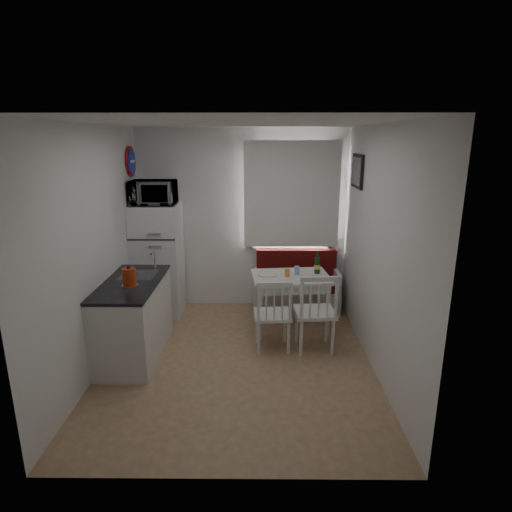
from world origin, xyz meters
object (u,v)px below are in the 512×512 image
Objects in this scene: dining_table at (291,282)px; wine_bottle at (317,262)px; bench at (296,291)px; chair_right at (316,305)px; microwave at (153,193)px; fridge at (158,260)px; kitchen_counter at (134,318)px; chair_left at (273,308)px; kettle at (129,277)px.

dining_table is 3.47× the size of wine_bottle.
chair_right is (0.11, -1.30, 0.31)m from bench.
microwave is 1.95× the size of wine_bottle.
chair_right is at bearing -75.45° from dining_table.
chair_right is 2.41m from fridge.
kitchen_counter is 1.08× the size of bench.
kitchen_counter is at bearing -90.94° from microwave.
fridge is at bearing -176.85° from bench.
chair_right reaches higher than chair_left.
kettle is (0.03, -1.39, -0.73)m from microwave.
microwave is 2.53× the size of kettle.
bench is 2.45m from microwave.
kitchen_counter is at bearing 178.21° from chair_left.
kettle is (-1.80, -0.92, 0.36)m from dining_table.
fridge reaches higher than wine_bottle.
wine_bottle is (2.15, 1.02, -0.13)m from kettle.
kettle is at bearing -158.86° from dining_table.
fridge reaches higher than bench.
fridge is 2.22m from wine_bottle.
kettle is 2.39m from wine_bottle.
wine_bottle reaches higher than chair_right.
kitchen_counter reaches higher than chair_left.
kettle reaches higher than chair_right.
bench is 0.83m from wine_bottle.
fridge reaches higher than chair_right.
kitchen_counter is 2.39m from wine_bottle.
chair_right is (0.50, -0.01, 0.05)m from chair_left.
kitchen_counter is at bearing -159.48° from wine_bottle.
kettle is 0.77× the size of wine_bottle.
dining_table is 0.43m from wine_bottle.
microwave reaches higher than fridge.
kitchen_counter is 0.83× the size of fridge.
fridge is at bearing 169.11° from wine_bottle.
wine_bottle reaches higher than dining_table.
kitchen_counter is 4.36× the size of wine_bottle.
dining_table is 0.72m from chair_right.
kettle is (-1.55, -0.26, 0.46)m from chair_left.
kettle reaches higher than bench.
bench is at bearing 3.15° from fridge.
dining_table is 2.18m from microwave.
dining_table is 2.16× the size of chair_left.
microwave reaches higher than kettle.
wine_bottle is (0.60, 0.76, 0.33)m from chair_left.
bench is 2.08× the size of microwave.
wine_bottle is at bearing 47.82° from chair_left.
bench is 2.03m from fridge.
dining_table is at bearing -14.38° from microwave.
wine_bottle is (0.35, 0.10, 0.23)m from dining_table.
microwave is (-1.58, 1.13, 1.19)m from chair_left.
bench is 1.37m from chair_left.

